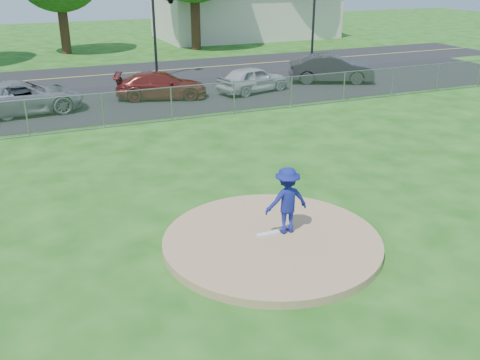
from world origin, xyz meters
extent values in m
plane|color=#185212|center=(0.00, 10.00, 0.00)|extent=(120.00, 120.00, 0.00)
cylinder|color=#A5815A|center=(0.00, 0.00, 0.10)|extent=(5.40, 5.40, 0.20)
cube|color=white|center=(0.00, 0.20, 0.22)|extent=(0.60, 0.15, 0.04)
cube|color=gray|center=(0.00, 12.00, 0.75)|extent=(40.00, 0.06, 1.50)
cube|color=black|center=(0.00, 16.50, 0.01)|extent=(50.00, 8.00, 0.01)
cube|color=black|center=(0.00, 24.00, 0.00)|extent=(60.00, 7.00, 0.01)
cube|color=beige|center=(16.00, 38.00, 2.00)|extent=(16.00, 9.00, 4.00)
cylinder|color=#3B2115|center=(-1.00, 34.00, 1.92)|extent=(0.72, 0.72, 3.85)
cylinder|color=#382014|center=(9.00, 32.00, 2.27)|extent=(0.76, 0.76, 4.55)
cylinder|color=#392615|center=(20.00, 35.00, 2.10)|extent=(0.74, 0.74, 4.20)
cylinder|color=black|center=(3.00, 22.00, 2.80)|extent=(0.16, 0.16, 5.60)
cylinder|color=black|center=(14.00, 22.00, 2.80)|extent=(0.16, 0.16, 5.60)
imported|color=navy|center=(0.48, 0.17, 1.06)|extent=(1.14, 0.69, 1.72)
imported|color=gray|center=(-5.01, 15.89, 0.77)|extent=(5.69, 3.08, 1.52)
imported|color=maroon|center=(1.73, 16.33, 0.69)|extent=(5.01, 3.14, 1.35)
imported|color=#B4B6B9|center=(6.71, 15.80, 0.71)|extent=(4.40, 2.68, 1.40)
imported|color=#27272A|center=(12.00, 16.36, 0.81)|extent=(5.14, 3.56, 1.61)
camera|label=1|loc=(-5.35, -10.43, 6.46)|focal=40.00mm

